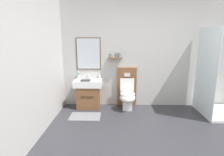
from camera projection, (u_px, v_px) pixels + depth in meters
ground_plane at (165, 156)px, 2.74m from camera, size 5.65×5.49×0.10m
wall_back at (146, 54)px, 4.47m from camera, size 4.45×0.27×2.67m
wall_left at (15, 66)px, 2.48m from camera, size 0.12×4.29×2.67m
bath_mat at (85, 116)px, 3.99m from camera, size 0.68×0.44×0.01m
vanity_sink_left at (89, 93)px, 4.47m from camera, size 0.68×0.45×0.71m
tap_on_left_sink at (89, 76)px, 4.54m from camera, size 0.03×0.13×0.11m
toilet at (127, 93)px, 4.44m from camera, size 0.48×0.62×1.00m
toothbrush_cup at (79, 76)px, 4.53m from camera, size 0.07×0.08×0.20m
soap_dispenser at (100, 76)px, 4.53m from camera, size 0.06×0.06×0.18m
folded_hand_towel at (86, 80)px, 4.27m from camera, size 0.22×0.16×0.04m
shower_tray at (214, 96)px, 4.05m from camera, size 0.85×0.95×1.95m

